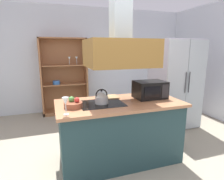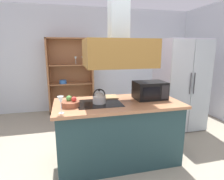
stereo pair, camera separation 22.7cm
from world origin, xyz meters
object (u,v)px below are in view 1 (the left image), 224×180
kettle (102,97)px  fruit_bowl (73,104)px  dish_cabinet (64,81)px  cutting_board (107,97)px  microwave (150,90)px  refrigerator (175,84)px  wine_glass_on_counter (65,102)px

kettle → fruit_bowl: kettle is taller
dish_cabinet → cutting_board: (0.48, -2.20, 0.07)m
dish_cabinet → microwave: bearing=-65.5°
dish_cabinet → kettle: (0.32, -2.48, 0.14)m
dish_cabinet → kettle: bearing=-82.7°
refrigerator → fruit_bowl: (-2.25, -0.96, 0.03)m
microwave → fruit_bowl: bearing=-173.9°
microwave → fruit_bowl: size_ratio=1.93×
refrigerator → cutting_board: size_ratio=5.39×
dish_cabinet → fruit_bowl: dish_cabinet is taller
refrigerator → microwave: (-1.07, -0.83, 0.11)m
refrigerator → kettle: 2.06m
dish_cabinet → cutting_board: 2.25m
refrigerator → microwave: size_ratio=3.98×
wine_glass_on_counter → dish_cabinet: bearing=86.2°
kettle → microwave: size_ratio=0.44×
kettle → cutting_board: bearing=60.3°
refrigerator → microwave: bearing=-142.0°
wine_glass_on_counter → cutting_board: bearing=41.3°
dish_cabinet → microwave: (1.10, -2.41, 0.19)m
dish_cabinet → fruit_bowl: size_ratio=8.00×
microwave → refrigerator: bearing=38.0°
fruit_bowl → refrigerator: bearing=23.2°
kettle → fruit_bowl: 0.40m
microwave → fruit_bowl: 1.18m
kettle → fruit_bowl: bearing=-171.7°
wine_glass_on_counter → fruit_bowl: size_ratio=0.87×
kettle → microwave: (0.78, 0.07, 0.04)m
refrigerator → dish_cabinet: 2.68m
kettle → cutting_board: kettle is taller
refrigerator → fruit_bowl: 2.44m
wine_glass_on_counter → fruit_bowl: 0.29m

